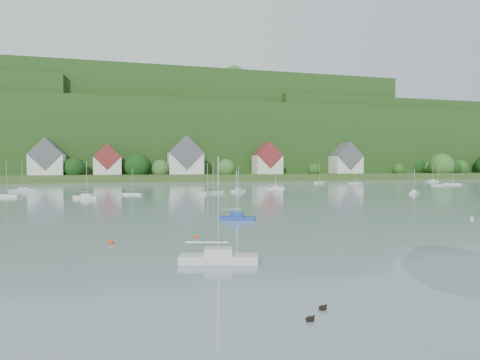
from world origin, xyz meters
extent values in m
cube|color=#294A1B|center=(0.00, 200.00, 1.50)|extent=(600.00, 60.00, 3.00)
cube|color=#153C13|center=(0.00, 275.00, 20.00)|extent=(620.00, 160.00, 40.00)
cube|color=#153C13|center=(10.00, 270.00, 28.00)|extent=(240.00, 130.00, 60.00)
cube|color=#153C13|center=(160.00, 255.00, 22.00)|extent=(200.00, 110.00, 48.00)
sphere|color=#255B21|center=(141.50, 180.22, 7.19)|extent=(12.88, 12.88, 12.88)
sphere|color=black|center=(139.35, 197.94, 6.40)|extent=(10.46, 10.46, 10.46)
sphere|color=#1D5319|center=(118.43, 184.90, 5.10)|extent=(6.45, 6.45, 6.45)
sphere|color=black|center=(152.01, 194.00, 6.47)|extent=(10.68, 10.68, 10.68)
sphere|color=#255B21|center=(-6.80, 183.88, 5.66)|extent=(8.19, 8.19, 8.19)
sphere|color=#255B21|center=(153.96, 190.35, 6.41)|extent=(10.50, 10.50, 10.50)
sphere|color=black|center=(152.76, 184.28, 5.62)|extent=(8.05, 8.05, 8.05)
sphere|color=#255B21|center=(-51.96, 186.07, 5.11)|extent=(6.49, 6.49, 6.49)
sphere|color=#255B21|center=(46.85, 192.08, 6.95)|extent=(12.16, 12.16, 12.16)
sphere|color=#255B21|center=(22.99, 179.93, 5.84)|extent=(8.73, 8.73, 8.73)
sphere|color=black|center=(-43.87, 185.86, 6.03)|extent=(9.32, 9.32, 9.32)
sphere|color=#1D5319|center=(159.04, 186.11, 5.87)|extent=(8.84, 8.84, 8.84)
sphere|color=#1D5319|center=(67.84, 181.69, 5.03)|extent=(6.24, 6.24, 6.24)
sphere|color=black|center=(89.43, 194.54, 5.65)|extent=(8.16, 8.16, 8.16)
sphere|color=#255B21|center=(144.77, 192.32, 5.63)|extent=(8.09, 8.09, 8.09)
sphere|color=black|center=(-17.00, 186.36, 6.87)|extent=(11.92, 11.92, 11.92)
sphere|color=#1D5319|center=(-84.27, 263.14, 51.80)|extent=(10.29, 10.29, 10.29)
sphere|color=black|center=(-68.16, 251.39, 51.26)|extent=(7.18, 7.18, 7.18)
sphere|color=#1D5319|center=(39.50, 255.03, 60.25)|extent=(12.83, 12.83, 12.83)
sphere|color=#255B21|center=(-39.93, 242.18, 59.43)|extent=(8.18, 8.18, 8.18)
sphere|color=#1D5319|center=(1.11, 279.65, 60.23)|extent=(12.73, 12.73, 12.73)
sphere|color=#1D5319|center=(83.40, 244.53, 60.01)|extent=(11.50, 11.50, 11.50)
sphere|color=#1D5319|center=(60.71, 274.89, 60.56)|extent=(14.65, 14.65, 14.65)
sphere|color=#255B21|center=(39.25, 231.29, 60.09)|extent=(11.95, 11.95, 11.95)
sphere|color=#1D5319|center=(119.44, 238.58, 59.71)|extent=(9.76, 9.76, 9.76)
sphere|color=#255B21|center=(-47.14, 274.29, 59.24)|extent=(7.07, 7.07, 7.07)
sphere|color=black|center=(-3.47, 243.31, 59.44)|extent=(8.21, 8.21, 8.21)
sphere|color=#255B21|center=(-22.82, 267.10, 60.14)|extent=(12.24, 12.24, 12.24)
sphere|color=#255B21|center=(114.51, 242.98, 59.58)|extent=(9.00, 9.00, 9.00)
sphere|color=#1D5319|center=(101.03, 257.97, 59.41)|extent=(8.03, 8.03, 8.03)
sphere|color=#255B21|center=(176.64, 258.30, 47.67)|extent=(9.52, 9.52, 9.52)
sphere|color=#255B21|center=(233.20, 259.00, 47.60)|extent=(9.12, 9.12, 9.12)
sphere|color=#255B21|center=(100.48, 258.36, 48.62)|extent=(14.97, 14.97, 14.97)
sphere|color=black|center=(161.92, 228.86, 47.32)|extent=(7.52, 7.52, 7.52)
sphere|color=#1D5319|center=(78.67, 255.82, 47.71)|extent=(9.78, 9.78, 9.78)
sphere|color=#1D5319|center=(119.68, 254.71, 48.10)|extent=(12.02, 12.02, 12.02)
sphere|color=black|center=(137.90, 236.02, 48.02)|extent=(11.57, 11.57, 11.57)
sphere|color=#1D5319|center=(122.43, 222.73, 48.21)|extent=(12.65, 12.65, 12.65)
sphere|color=#255B21|center=(142.64, 228.37, 47.45)|extent=(8.28, 8.28, 8.28)
sphere|color=black|center=(167.90, 264.31, 47.31)|extent=(7.47, 7.47, 7.47)
sphere|color=#255B21|center=(99.14, 247.22, 47.66)|extent=(9.48, 9.48, 9.48)
sphere|color=black|center=(189.44, 271.22, 41.48)|extent=(8.43, 8.43, 8.43)
sphere|color=#1D5319|center=(-39.98, 262.14, 42.10)|extent=(12.01, 12.01, 12.01)
sphere|color=black|center=(182.06, 244.68, 42.37)|extent=(13.54, 13.54, 13.54)
sphere|color=black|center=(118.67, 252.35, 42.64)|extent=(15.08, 15.08, 15.08)
sphere|color=#255B21|center=(108.41, 268.02, 42.80)|extent=(15.99, 15.99, 15.99)
sphere|color=black|center=(-3.70, 272.21, 42.75)|extent=(15.72, 15.72, 15.72)
sphere|color=#255B21|center=(218.40, 301.50, 42.48)|extent=(14.17, 14.17, 14.17)
sphere|color=#1D5319|center=(10.88, 267.92, 41.84)|extent=(10.54, 10.54, 10.54)
cube|color=silver|center=(-55.00, 187.00, 7.50)|extent=(14.00, 10.00, 9.00)
cube|color=#515258|center=(-55.00, 187.00, 12.00)|extent=(14.00, 10.40, 14.00)
cube|color=silver|center=(-30.00, 189.00, 7.00)|extent=(12.00, 9.00, 8.00)
cube|color=maroon|center=(-30.00, 189.00, 11.00)|extent=(12.00, 9.36, 12.00)
cube|color=silver|center=(5.00, 188.00, 8.00)|extent=(16.00, 11.00, 10.00)
cube|color=#515258|center=(5.00, 188.00, 13.00)|extent=(16.00, 11.44, 16.00)
cube|color=silver|center=(45.00, 186.00, 7.50)|extent=(13.00, 10.00, 9.00)
cube|color=maroon|center=(45.00, 186.00, 12.00)|extent=(13.00, 10.40, 13.00)
cube|color=silver|center=(90.00, 190.00, 7.50)|extent=(15.00, 10.00, 9.00)
cube|color=#515258|center=(90.00, 190.00, 12.00)|extent=(15.00, 10.40, 15.00)
cube|color=silver|center=(-13.58, 20.62, 0.28)|extent=(5.83, 2.96, 0.56)
cube|color=silver|center=(-13.58, 20.62, 0.81)|extent=(2.18, 1.57, 0.50)
cylinder|color=silver|center=(-13.58, 20.62, 4.07)|extent=(0.10, 0.10, 7.02)
cylinder|color=silver|center=(-14.39, 20.84, 1.46)|extent=(3.00, 0.87, 0.08)
cube|color=#1B429A|center=(-6.58, 42.99, 0.23)|extent=(4.80, 3.17, 0.47)
cube|color=#1B429A|center=(-6.58, 42.99, 0.72)|extent=(1.87, 1.52, 0.50)
cylinder|color=silver|center=(-6.58, 42.99, 3.40)|extent=(0.10, 0.10, 5.85)
cylinder|color=silver|center=(-7.22, 43.28, 1.37)|extent=(2.37, 1.16, 0.08)
sphere|color=#F34211|center=(-13.58, 31.11, 0.00)|extent=(0.41, 0.41, 0.41)
sphere|color=white|center=(23.11, 35.97, 0.00)|extent=(0.46, 0.46, 0.46)
sphere|color=#F34211|center=(4.27, 60.95, 0.00)|extent=(0.50, 0.50, 0.50)
sphere|color=#F34211|center=(-21.37, 30.03, 0.00)|extent=(0.48, 0.48, 0.48)
ellipsoid|color=black|center=(-11.90, 8.57, 0.10)|extent=(0.43, 0.27, 0.27)
sphere|color=black|center=(-11.73, 8.57, 0.21)|extent=(0.12, 0.12, 0.12)
ellipsoid|color=black|center=(-10.70, 9.77, 0.10)|extent=(0.43, 0.27, 0.27)
sphere|color=black|center=(-10.53, 9.77, 0.21)|extent=(0.12, 0.12, 0.12)
cube|color=silver|center=(105.89, 143.67, 0.29)|extent=(5.81, 1.98, 0.57)
cube|color=silver|center=(105.89, 143.67, 0.82)|extent=(2.07, 1.25, 0.50)
cylinder|color=silver|center=(105.89, 143.67, 4.14)|extent=(0.10, 0.10, 7.14)
cylinder|color=silver|center=(105.04, 143.61, 1.47)|extent=(3.14, 0.29, 0.08)
cube|color=silver|center=(0.11, 93.66, 0.30)|extent=(5.75, 4.87, 0.59)
cylinder|color=silver|center=(0.11, 93.66, 4.30)|extent=(0.10, 0.10, 7.42)
cylinder|color=silver|center=(-0.60, 93.13, 1.49)|extent=(2.67, 2.01, 0.08)
cube|color=silver|center=(-48.25, 115.02, 0.32)|extent=(6.65, 4.17, 0.65)
cube|color=silver|center=(-48.25, 115.02, 0.90)|extent=(2.57, 2.04, 0.50)
cylinder|color=silver|center=(-48.25, 115.02, 4.68)|extent=(0.10, 0.10, 8.06)
cylinder|color=silver|center=(-49.14, 114.65, 1.55)|extent=(3.30, 1.45, 0.08)
cube|color=silver|center=(53.40, 144.77, 0.31)|extent=(5.83, 5.21, 0.61)
cylinder|color=silver|center=(53.40, 144.77, 4.45)|extent=(0.10, 0.10, 7.67)
cylinder|color=silver|center=(52.68, 144.18, 1.51)|extent=(2.66, 2.20, 0.08)
cube|color=silver|center=(48.33, 80.34, 0.23)|extent=(4.45, 4.00, 0.47)
cube|color=silver|center=(48.33, 80.34, 0.72)|extent=(1.85, 1.75, 0.50)
cylinder|color=silver|center=(48.33, 80.34, 3.40)|extent=(0.10, 0.10, 5.86)
cylinder|color=silver|center=(47.79, 79.89, 1.37)|extent=(2.04, 1.71, 0.08)
cube|color=silver|center=(-19.45, 93.46, 0.23)|extent=(4.73, 3.29, 0.46)
cylinder|color=silver|center=(-19.45, 93.46, 3.37)|extent=(0.10, 0.10, 5.81)
cylinder|color=silver|center=(-20.07, 93.78, 1.36)|extent=(2.31, 1.25, 0.08)
cube|color=silver|center=(-1.70, 91.46, 0.28)|extent=(4.51, 5.46, 0.56)
cylinder|color=silver|center=(-1.70, 91.46, 4.05)|extent=(0.10, 0.10, 6.98)
cylinder|color=silver|center=(-2.18, 90.78, 1.46)|extent=(1.85, 2.55, 0.08)
cube|color=silver|center=(7.88, 98.43, 0.26)|extent=(4.73, 4.54, 0.51)
cube|color=silver|center=(7.88, 98.43, 0.76)|extent=(2.00, 1.96, 0.50)
cylinder|color=silver|center=(7.88, 98.43, 3.72)|extent=(0.10, 0.10, 6.41)
cylinder|color=silver|center=(7.32, 97.91, 1.41)|extent=(2.12, 1.97, 0.08)
cube|color=silver|center=(-46.44, 93.67, 0.31)|extent=(6.30, 3.95, 0.61)
cylinder|color=silver|center=(-46.44, 93.67, 4.43)|extent=(0.10, 0.10, 7.64)
cylinder|color=silver|center=(-47.29, 94.02, 1.51)|extent=(3.13, 1.38, 0.08)
cube|color=silver|center=(-28.80, 84.78, 0.29)|extent=(5.84, 4.48, 0.59)
cube|color=silver|center=(-28.80, 84.78, 0.84)|extent=(2.35, 2.05, 0.50)
cylinder|color=silver|center=(-28.80, 84.78, 4.24)|extent=(0.10, 0.10, 7.32)
cylinder|color=silver|center=(-29.55, 85.24, 1.49)|extent=(2.78, 1.76, 0.08)
cube|color=silver|center=(64.89, 137.29, 0.28)|extent=(5.86, 3.75, 0.57)
cylinder|color=silver|center=(64.89, 137.29, 4.13)|extent=(0.10, 0.10, 7.12)
cylinder|color=silver|center=(64.11, 136.95, 1.47)|extent=(2.90, 1.33, 0.08)
cube|color=silver|center=(94.20, 118.96, 0.30)|extent=(4.74, 5.94, 0.60)
cylinder|color=silver|center=(94.20, 118.96, 4.36)|extent=(0.10, 0.10, 7.52)
cylinder|color=silver|center=(93.70, 119.71, 1.50)|extent=(1.90, 2.80, 0.08)
cube|color=silver|center=(21.73, 108.12, 0.26)|extent=(5.39, 2.85, 0.52)
cube|color=silver|center=(21.73, 108.12, 0.77)|extent=(2.03, 1.48, 0.50)
cylinder|color=silver|center=(21.73, 108.12, 3.76)|extent=(0.10, 0.10, 6.48)
cylinder|color=silver|center=(20.98, 108.34, 1.42)|extent=(2.76, 0.88, 0.08)
cube|color=silver|center=(83.52, 113.80, 0.25)|extent=(5.19, 2.56, 0.50)
cylinder|color=silver|center=(83.52, 113.80, 3.62)|extent=(0.10, 0.10, 6.25)
cylinder|color=silver|center=(82.80, 113.62, 1.40)|extent=(2.69, 0.74, 0.08)
camera|label=1|loc=(-19.54, -8.35, 6.94)|focal=31.12mm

